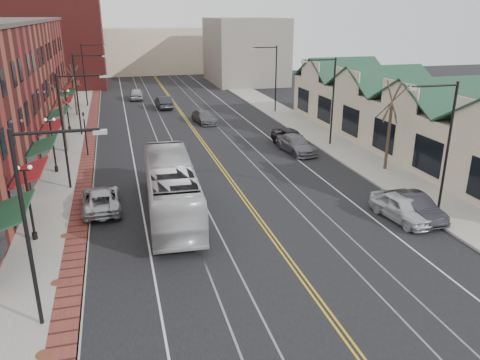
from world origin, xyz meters
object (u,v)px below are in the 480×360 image
transit_bus (171,188)px  parked_car_d (290,138)px  parked_car_c (296,144)px  parked_suv (101,199)px  parked_car_b (415,206)px  parked_car_a (402,208)px

transit_bus → parked_car_d: 17.98m
transit_bus → parked_car_c: bearing=-136.7°
parked_suv → parked_car_b: 19.62m
parked_car_d → parked_car_a: bearing=-95.8°
parked_car_a → parked_car_c: size_ratio=0.88×
parked_car_b → parked_car_d: parked_car_d is taller
parked_suv → parked_car_c: parked_car_c is taller
parked_car_d → parked_car_b: bearing=-92.6°
transit_bus → parked_car_b: (14.30, -4.54, -0.96)m
parked_suv → parked_car_b: bearing=159.7°
transit_bus → parked_car_c: transit_bus is taller
parked_car_c → parked_car_d: (0.20, 1.99, 0.10)m
parked_car_a → parked_car_b: 0.97m
parked_car_b → transit_bus: bearing=160.1°
parked_car_a → parked_car_c: bearing=85.6°
parked_car_b → parked_suv: bearing=159.1°
parked_car_b → parked_car_c: (-1.80, 15.26, 0.01)m
parked_car_b → parked_car_d: size_ratio=0.90×
parked_car_c → parked_car_d: 2.00m
parked_car_b → parked_car_d: 17.32m
transit_bus → parked_suv: transit_bus is taller
transit_bus → parked_car_b: size_ratio=2.71×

